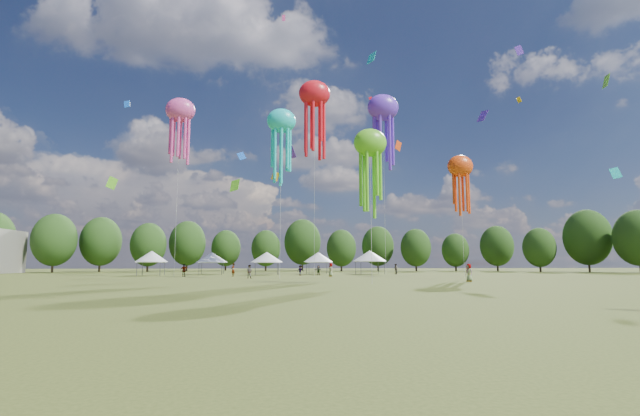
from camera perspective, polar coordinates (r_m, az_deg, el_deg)
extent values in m
plane|color=#384416|center=(20.05, 12.48, -12.02)|extent=(300.00, 300.00, 0.00)
imported|color=gray|center=(56.30, -8.92, -7.93)|extent=(0.99, 0.91, 1.65)
imported|color=gray|center=(64.24, 1.37, -7.80)|extent=(0.72, 0.98, 1.85)
imported|color=gray|center=(78.20, 9.53, -7.60)|extent=(0.82, 0.97, 1.76)
imported|color=gray|center=(69.35, -2.50, -7.87)|extent=(1.12, 0.84, 1.54)
imported|color=gray|center=(65.38, -16.80, -7.54)|extent=(1.10, 0.75, 1.73)
imported|color=gray|center=(71.29, -0.20, -7.85)|extent=(1.33, 1.33, 1.53)
imported|color=gray|center=(65.28, -10.91, -7.67)|extent=(0.66, 0.79, 1.85)
imported|color=gray|center=(48.64, 18.29, -7.75)|extent=(0.83, 1.01, 1.78)
cylinder|color=#47474C|center=(71.01, -22.11, -7.18)|extent=(0.08, 0.08, 1.94)
cylinder|color=#47474C|center=(74.17, -21.50, -7.18)|extent=(0.08, 0.08, 1.94)
cylinder|color=#47474C|center=(70.30, -19.52, -7.30)|extent=(0.08, 0.08, 1.94)
cylinder|color=#47474C|center=(73.48, -19.01, -7.29)|extent=(0.08, 0.08, 1.94)
cube|color=silver|center=(72.22, -20.50, -6.43)|extent=(3.65, 3.65, 0.10)
cone|color=silver|center=(72.23, -20.47, -5.73)|extent=(4.74, 4.74, 1.66)
cylinder|color=#47474C|center=(75.78, -15.02, -7.43)|extent=(0.08, 0.08, 1.90)
cylinder|color=#47474C|center=(79.36, -14.70, -7.41)|extent=(0.08, 0.08, 1.90)
cylinder|color=#47474C|center=(75.42, -12.28, -7.51)|extent=(0.08, 0.08, 1.90)
cylinder|color=#47474C|center=(79.02, -12.09, -7.48)|extent=(0.08, 0.08, 1.90)
cube|color=silver|center=(77.37, -13.50, -6.72)|extent=(4.01, 4.01, 0.10)
cone|color=silver|center=(77.37, -13.49, -6.08)|extent=(5.21, 5.21, 1.63)
cylinder|color=#47474C|center=(70.96, -8.18, -7.64)|extent=(0.08, 0.08, 1.90)
cylinder|color=#47474C|center=(74.52, -8.17, -7.60)|extent=(0.08, 0.08, 1.90)
cylinder|color=#47474C|center=(71.04, -5.28, -7.68)|extent=(0.08, 0.08, 1.90)
cylinder|color=#47474C|center=(74.59, -5.41, -7.64)|extent=(0.08, 0.08, 1.90)
cube|color=silver|center=(72.75, -6.75, -6.85)|extent=(3.96, 3.96, 0.10)
cone|color=silver|center=(72.76, -6.74, -6.17)|extent=(5.15, 5.15, 1.63)
cylinder|color=#47474C|center=(75.63, -1.39, -7.64)|extent=(0.08, 0.08, 1.95)
cylinder|color=#47474C|center=(79.14, -1.68, -7.61)|extent=(0.08, 0.08, 1.95)
cylinder|color=#47474C|center=(76.11, 1.27, -7.64)|extent=(0.08, 0.08, 1.95)
cylinder|color=#47474C|center=(79.60, 0.86, -7.61)|extent=(0.08, 0.08, 1.95)
cube|color=silver|center=(77.59, -0.24, -6.87)|extent=(3.93, 3.93, 0.10)
cone|color=silver|center=(77.60, -0.23, -6.22)|extent=(5.11, 5.11, 1.67)
cylinder|color=#47474C|center=(74.94, 5.19, -7.57)|extent=(0.08, 0.08, 2.10)
cylinder|color=#47474C|center=(78.85, 4.52, -7.55)|extent=(0.08, 0.08, 2.10)
cylinder|color=#47474C|center=(75.95, 8.16, -7.52)|extent=(0.08, 0.08, 2.10)
cylinder|color=#47474C|center=(79.81, 7.36, -7.50)|extent=(0.08, 0.08, 2.10)
cube|color=silver|center=(77.36, 6.30, -6.72)|extent=(4.41, 4.41, 0.10)
cone|color=silver|center=(77.37, 6.29, -6.02)|extent=(5.73, 5.73, 1.80)
ellipsoid|color=#19D5D7|center=(57.84, -4.89, 10.90)|extent=(3.65, 2.55, 3.10)
cylinder|color=beige|center=(55.62, -5.00, 1.26)|extent=(0.03, 0.03, 19.57)
ellipsoid|color=red|center=(70.21, -0.69, 14.23)|extent=(4.76, 3.33, 4.04)
cylinder|color=beige|center=(66.50, -0.71, 3.22)|extent=(0.03, 0.03, 27.25)
ellipsoid|color=#E6420E|center=(62.47, 17.27, 5.06)|extent=(3.44, 2.41, 2.92)
cylinder|color=beige|center=(61.40, 17.52, -1.59)|extent=(0.03, 0.03, 14.53)
ellipsoid|color=#E9449B|center=(69.53, -17.20, 11.71)|extent=(4.19, 2.93, 3.56)
cylinder|color=beige|center=(66.74, -17.57, 1.99)|extent=(0.03, 0.03, 23.76)
ellipsoid|color=#63CD21|center=(42.02, 6.34, 8.17)|extent=(3.07, 2.15, 2.61)
cylinder|color=beige|center=(40.82, 6.46, -0.52)|extent=(0.03, 0.03, 12.79)
ellipsoid|color=#632FD1|center=(78.19, 7.95, 12.44)|extent=(5.28, 3.70, 4.49)
cylinder|color=beige|center=(74.74, 8.12, 2.35)|extent=(0.03, 0.03, 27.75)
cube|color=#632FD1|center=(79.09, -3.58, 7.02)|extent=(1.60, 1.87, 1.89)
cube|color=red|center=(94.89, 6.42, 13.54)|extent=(0.90, 0.38, 1.04)
cube|color=gold|center=(70.23, -5.66, 4.02)|extent=(1.40, 0.22, 1.60)
cube|color=#63CD21|center=(55.81, 32.39, 13.38)|extent=(0.57, 1.13, 1.34)
cube|color=#E9449B|center=(78.94, -4.61, 22.78)|extent=(0.61, 0.92, 1.08)
cube|color=#632FD1|center=(64.47, 23.82, 17.74)|extent=(1.26, 0.14, 1.41)
cube|color=#63CD21|center=(83.48, -10.70, 2.83)|extent=(1.80, 2.08, 2.50)
cube|color=blue|center=(65.41, -23.16, 11.97)|extent=(0.89, 0.41, 1.08)
cube|color=#19D5D7|center=(77.17, 6.51, 18.32)|extent=(1.49, 1.99, 2.10)
cube|color=#632FD1|center=(85.35, 19.83, 10.87)|extent=(1.52, 1.67, 2.26)
cube|color=#E6420E|center=(84.51, 9.85, 7.75)|extent=(1.64, 0.94, 2.11)
cube|color=gold|center=(64.31, 23.80, 12.38)|extent=(0.54, 0.60, 0.71)
cube|color=#63CD21|center=(84.49, -24.77, 2.88)|extent=(1.69, 1.19, 2.32)
cube|color=blue|center=(71.49, -9.87, 6.48)|extent=(1.53, 0.75, 1.54)
cube|color=#19D5D7|center=(65.55, 33.23, 3.72)|extent=(1.20, 0.76, 1.56)
cylinder|color=#38281C|center=(104.97, -30.67, -6.11)|extent=(0.44, 0.44, 3.36)
ellipsoid|color=#234015|center=(105.08, -30.50, -3.48)|extent=(8.40, 8.40, 10.51)
cylinder|color=#38281C|center=(109.58, -26.04, -6.36)|extent=(0.44, 0.44, 3.41)
ellipsoid|color=#234015|center=(109.69, -25.91, -3.80)|extent=(8.53, 8.53, 10.66)
cylinder|color=#38281C|center=(106.45, -20.93, -6.70)|extent=(0.44, 0.44, 3.07)
ellipsoid|color=#234015|center=(106.53, -20.83, -4.34)|extent=(7.66, 7.66, 9.58)
cylinder|color=#38281C|center=(113.31, -16.46, -6.78)|extent=(0.44, 0.44, 3.43)
ellipsoid|color=#234015|center=(113.41, -16.38, -4.28)|extent=(8.58, 8.58, 10.73)
cylinder|color=#38281C|center=(117.97, -11.83, -7.03)|extent=(0.44, 0.44, 2.95)
ellipsoid|color=#234015|center=(118.03, -11.77, -4.97)|extent=(7.37, 7.37, 9.21)
cylinder|color=#38281C|center=(113.83, -6.86, -7.15)|extent=(0.44, 0.44, 2.89)
ellipsoid|color=#234015|center=(113.89, -6.83, -5.05)|extent=(7.23, 7.23, 9.04)
cylinder|color=#38281C|center=(118.82, -2.23, -6.96)|extent=(0.44, 0.44, 3.84)
ellipsoid|color=#234015|center=(118.96, -2.21, -4.30)|extent=(9.60, 9.60, 11.99)
cylinder|color=#38281C|center=(109.05, 2.72, -7.21)|extent=(0.44, 0.44, 2.84)
ellipsoid|color=#234015|center=(109.11, 2.71, -5.06)|extent=(7.11, 7.11, 8.89)
cylinder|color=#38281C|center=(113.76, 7.34, -7.07)|extent=(0.44, 0.44, 3.16)
ellipsoid|color=#234015|center=(113.84, 7.31, -4.78)|extent=(7.91, 7.91, 9.88)
cylinder|color=#38281C|center=(110.61, 12.04, -7.05)|extent=(0.44, 0.44, 2.88)
ellipsoid|color=#234015|center=(110.68, 11.99, -4.91)|extent=(7.21, 7.21, 9.01)
cylinder|color=#38281C|center=(116.52, 16.76, -6.96)|extent=(0.44, 0.44, 2.63)
ellipsoid|color=#234015|center=(116.56, 16.70, -5.10)|extent=(6.57, 6.57, 8.22)
cylinder|color=#38281C|center=(117.46, 21.50, -6.65)|extent=(0.44, 0.44, 3.13)
ellipsoid|color=#234015|center=(117.53, 21.40, -4.46)|extent=(7.81, 7.81, 9.77)
cylinder|color=#38281C|center=(108.92, 26.03, -6.55)|extent=(0.44, 0.44, 2.72)
ellipsoid|color=#234015|center=(108.98, 25.92, -4.49)|extent=(6.80, 6.80, 8.50)
cylinder|color=#38281C|center=(112.09, 30.82, -5.98)|extent=(0.44, 0.44, 3.81)
ellipsoid|color=#234015|center=(112.23, 30.65, -3.19)|extent=(9.52, 9.52, 11.90)
cylinder|color=#38281C|center=(107.54, 35.38, -5.76)|extent=(0.44, 0.44, 3.51)
ellipsoid|color=#234015|center=(107.65, 35.19, -3.08)|extent=(8.78, 8.78, 10.97)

